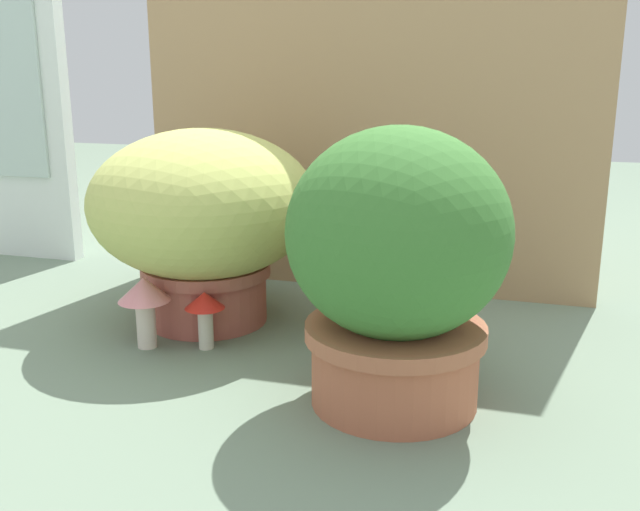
% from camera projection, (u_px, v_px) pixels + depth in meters
% --- Properties ---
extents(ground_plane, '(6.00, 6.00, 0.00)m').
position_uv_depth(ground_plane, '(244.00, 356.00, 1.33)').
color(ground_plane, slate).
extents(cardboard_backdrop, '(1.05, 0.03, 0.87)m').
position_uv_depth(cardboard_backdrop, '(366.00, 101.00, 1.64)').
color(cardboard_backdrop, tan).
rests_on(cardboard_backdrop, ground).
extents(window_panel_white, '(0.29, 0.05, 0.97)m').
position_uv_depth(window_panel_white, '(15.00, 73.00, 1.89)').
color(window_panel_white, white).
rests_on(window_panel_white, ground).
extents(grass_planter, '(0.45, 0.45, 0.39)m').
position_uv_depth(grass_planter, '(204.00, 214.00, 1.46)').
color(grass_planter, '#B55A4D').
rests_on(grass_planter, ground).
extents(leafy_planter, '(0.34, 0.34, 0.43)m').
position_uv_depth(leafy_planter, '(397.00, 262.00, 1.10)').
color(leafy_planter, '#B46244').
rests_on(leafy_planter, ground).
extents(cat, '(0.32, 0.33, 0.32)m').
position_uv_depth(cat, '(386.00, 278.00, 1.39)').
color(cat, tan).
rests_on(cat, ground).
extents(mushroom_ornament_red, '(0.07, 0.07, 0.11)m').
position_uv_depth(mushroom_ornament_red, '(205.00, 308.00, 1.35)').
color(mushroom_ornament_red, beige).
rests_on(mushroom_ornament_red, ground).
extents(mushroom_ornament_pink, '(0.10, 0.10, 0.14)m').
position_uv_depth(mushroom_ornament_pink, '(144.00, 297.00, 1.35)').
color(mushroom_ornament_pink, silver).
rests_on(mushroom_ornament_pink, ground).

